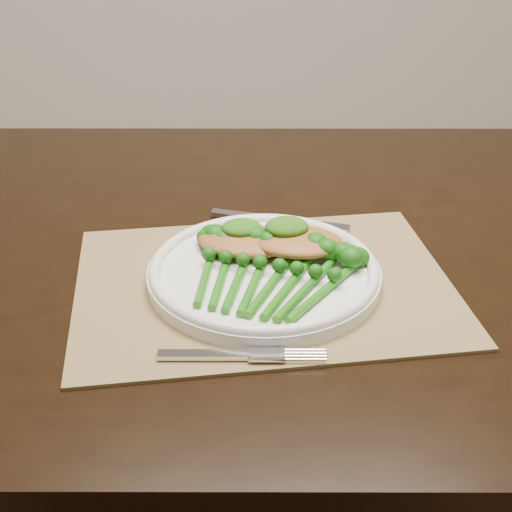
{
  "coord_description": "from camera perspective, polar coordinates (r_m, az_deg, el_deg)",
  "views": [
    {
      "loc": [
        -0.21,
        -0.99,
        1.22
      ],
      "look_at": [
        -0.12,
        -0.23,
        0.78
      ],
      "focal_mm": 50.0,
      "sensor_mm": 36.0,
      "label": 1
    }
  ],
  "objects": [
    {
      "name": "pesto_dollop_right",
      "position": [
        0.9,
        2.48,
        2.35
      ],
      "size": [
        0.06,
        0.05,
        0.02
      ],
      "primitive_type": "ellipsoid",
      "color": "#1A4A0A",
      "rests_on": "chicken_fillet_right"
    },
    {
      "name": "dining_table",
      "position": [
        1.21,
        4.47,
        -14.31
      ],
      "size": [
        1.7,
        1.09,
        0.75
      ],
      "rotation": [
        0.0,
        0.0,
        -0.12
      ],
      "color": "black",
      "rests_on": "ground"
    },
    {
      "name": "placemat",
      "position": [
        0.88,
        0.62,
        -2.26
      ],
      "size": [
        0.47,
        0.35,
        0.0
      ],
      "primitive_type": "cube",
      "rotation": [
        0.0,
        0.0,
        0.02
      ],
      "color": "olive",
      "rests_on": "dining_table"
    },
    {
      "name": "dinner_plate",
      "position": [
        0.88,
        0.63,
        -1.25
      ],
      "size": [
        0.29,
        0.29,
        0.03
      ],
      "color": "white",
      "rests_on": "placemat"
    },
    {
      "name": "chicken_fillet_right",
      "position": [
        0.9,
        3.22,
        1.18
      ],
      "size": [
        0.14,
        0.11,
        0.02
      ],
      "primitive_type": "ellipsoid",
      "rotation": [
        0.0,
        0.0,
        -0.27
      ],
      "color": "#A76230",
      "rests_on": "dinner_plate"
    },
    {
      "name": "chicken_fillet_left",
      "position": [
        0.91,
        -0.88,
        1.22
      ],
      "size": [
        0.14,
        0.12,
        0.02
      ],
      "primitive_type": "ellipsoid",
      "rotation": [
        0.0,
        0.0,
        -0.28
      ],
      "color": "#A76230",
      "rests_on": "dinner_plate"
    },
    {
      "name": "broccolini_bundle",
      "position": [
        0.84,
        0.64,
        -1.97
      ],
      "size": [
        0.23,
        0.24,
        0.04
      ],
      "rotation": [
        0.0,
        0.0,
        -0.43
      ],
      "color": "#1A650D",
      "rests_on": "dinner_plate"
    },
    {
      "name": "fork",
      "position": [
        0.75,
        -0.25,
        -7.92
      ],
      "size": [
        0.18,
        0.04,
        0.01
      ],
      "rotation": [
        0.0,
        0.0,
        -0.12
      ],
      "color": "silver",
      "rests_on": "placemat"
    },
    {
      "name": "pesto_dollop_left",
      "position": [
        0.91,
        -1.16,
        2.28
      ],
      "size": [
        0.05,
        0.04,
        0.02
      ],
      "primitive_type": "ellipsoid",
      "color": "#1A4A0A",
      "rests_on": "chicken_fillet_left"
    },
    {
      "name": "knife",
      "position": [
        1.02,
        0.8,
        3.03
      ],
      "size": [
        0.19,
        0.09,
        0.01
      ],
      "rotation": [
        0.0,
        0.0,
        -0.38
      ],
      "color": "silver",
      "rests_on": "placemat"
    }
  ]
}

